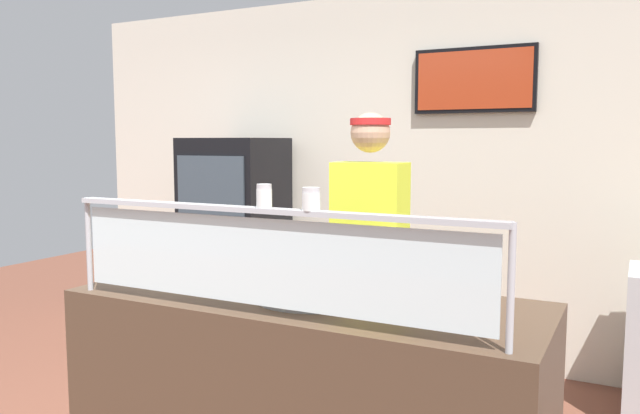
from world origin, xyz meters
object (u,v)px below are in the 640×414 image
at_px(pizza_server, 308,289).
at_px(parmesan_shaker, 264,197).
at_px(worker_figure, 370,255).
at_px(drink_fridge, 235,242).
at_px(pepper_flake_shaker, 311,200).
at_px(pizza_tray, 314,294).

relative_size(pizza_server, parmesan_shaker, 3.15).
xyz_separation_m(worker_figure, drink_fridge, (-1.55, 0.96, -0.19)).
bearing_deg(drink_fridge, parmesan_shaker, -52.39).
bearing_deg(pizza_server, drink_fridge, 124.48).
bearing_deg(pepper_flake_shaker, parmesan_shaker, 180.00).
xyz_separation_m(parmesan_shaker, pepper_flake_shaker, (0.20, -0.00, -0.00)).
relative_size(pepper_flake_shaker, worker_figure, 0.05).
bearing_deg(parmesan_shaker, drink_fridge, 127.61).
relative_size(parmesan_shaker, drink_fridge, 0.05).
xyz_separation_m(pizza_tray, drink_fridge, (-1.61, 1.71, -0.15)).
distance_m(pizza_tray, pepper_flake_shaker, 0.57).
height_order(pepper_flake_shaker, worker_figure, worker_figure).
relative_size(parmesan_shaker, worker_figure, 0.05).
relative_size(pizza_tray, pepper_flake_shaker, 6.14).
height_order(pizza_tray, pepper_flake_shaker, pepper_flake_shaker).
height_order(parmesan_shaker, pepper_flake_shaker, parmesan_shaker).
distance_m(pizza_tray, drink_fridge, 2.35).
relative_size(pizza_server, worker_figure, 0.16).
bearing_deg(worker_figure, pepper_flake_shaker, -78.30).
xyz_separation_m(pizza_tray, pepper_flake_shaker, (0.17, -0.33, 0.43)).
bearing_deg(parmesan_shaker, pizza_server, 87.15).
xyz_separation_m(pizza_server, pepper_flake_shaker, (0.18, -0.31, 0.41)).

